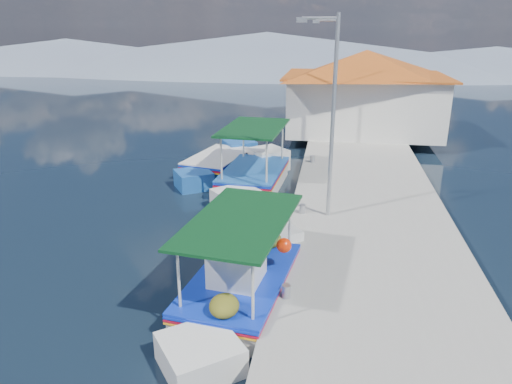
# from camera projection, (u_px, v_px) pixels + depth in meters

# --- Properties ---
(ground) EXTENTS (160.00, 160.00, 0.00)m
(ground) POSITION_uv_depth(u_px,v_px,m) (168.00, 246.00, 14.00)
(ground) COLOR black
(ground) RESTS_ON ground
(quay) EXTENTS (5.00, 44.00, 0.50)m
(quay) POSITION_uv_depth(u_px,v_px,m) (363.00, 185.00, 18.60)
(quay) COLOR #97968E
(quay) RESTS_ON ground
(bollards) EXTENTS (0.20, 17.20, 0.30)m
(bollards) POSITION_uv_depth(u_px,v_px,m) (308.00, 178.00, 18.09)
(bollards) COLOR #A5A8AD
(bollards) RESTS_ON quay
(main_caique) EXTENTS (2.59, 6.97, 2.31)m
(main_caique) POSITION_uv_depth(u_px,v_px,m) (241.00, 281.00, 11.22)
(main_caique) COLOR silver
(main_caique) RESTS_ON ground
(caique_green_canopy) EXTENTS (2.45, 7.28, 2.73)m
(caique_green_canopy) POSITION_uv_depth(u_px,v_px,m) (254.00, 177.00, 19.05)
(caique_green_canopy) COLOR silver
(caique_green_canopy) RESTS_ON ground
(caique_blue_hull) EXTENTS (2.79, 6.41, 1.17)m
(caique_blue_hull) POSITION_uv_depth(u_px,v_px,m) (219.00, 165.00, 20.99)
(caique_blue_hull) COLOR #1A51A1
(caique_blue_hull) RESTS_ON ground
(harbor_building) EXTENTS (10.49, 10.49, 4.40)m
(harbor_building) POSITION_uv_depth(u_px,v_px,m) (364.00, 90.00, 26.08)
(harbor_building) COLOR silver
(harbor_building) RESTS_ON quay
(lamp_post_near) EXTENTS (1.21, 0.14, 6.00)m
(lamp_post_near) POSITION_uv_depth(u_px,v_px,m) (330.00, 109.00, 13.89)
(lamp_post_near) COLOR #A5A8AD
(lamp_post_near) RESTS_ON quay
(lamp_post_far) EXTENTS (1.21, 0.14, 6.00)m
(lamp_post_far) POSITION_uv_depth(u_px,v_px,m) (333.00, 77.00, 22.26)
(lamp_post_far) COLOR #A5A8AD
(lamp_post_far) RESTS_ON quay
(mountain_ridge) EXTENTS (171.40, 96.00, 5.50)m
(mountain_ridge) POSITION_uv_depth(u_px,v_px,m) (351.00, 57.00, 64.41)
(mountain_ridge) COLOR slate
(mountain_ridge) RESTS_ON ground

